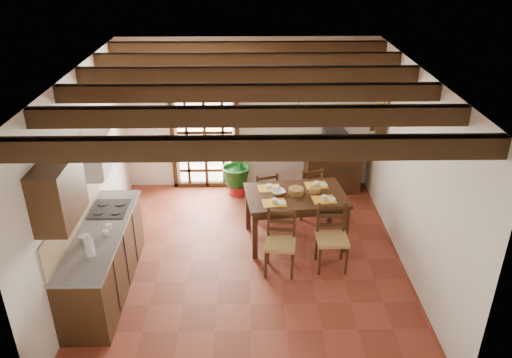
{
  "coord_description": "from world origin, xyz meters",
  "views": [
    {
      "loc": [
        -0.02,
        -6.11,
        4.38
      ],
      "look_at": [
        0.1,
        0.4,
        1.15
      ],
      "focal_mm": 35.0,
      "sensor_mm": 36.0,
      "label": 1
    }
  ],
  "objects_px": {
    "potted_plant": "(238,166)",
    "pendant_lamp": "(298,112)",
    "sideboard": "(332,170)",
    "chair_near_left": "(280,253)",
    "crt_tv": "(334,139)",
    "chair_near_right": "(331,249)",
    "chair_far_right": "(307,199)",
    "kitchen_counter": "(103,259)",
    "chair_far_left": "(264,202)",
    "dining_table": "(296,200)"
  },
  "relations": [
    {
      "from": "crt_tv",
      "to": "pendant_lamp",
      "type": "xyz_separation_m",
      "value": [
        -0.84,
        -1.56,
        1.05
      ]
    },
    {
      "from": "sideboard",
      "to": "potted_plant",
      "type": "relative_size",
      "value": 0.44
    },
    {
      "from": "dining_table",
      "to": "pendant_lamp",
      "type": "height_order",
      "value": "pendant_lamp"
    },
    {
      "from": "chair_near_right",
      "to": "chair_far_left",
      "type": "relative_size",
      "value": 1.1
    },
    {
      "from": "chair_far_left",
      "to": "sideboard",
      "type": "distance_m",
      "value": 1.61
    },
    {
      "from": "kitchen_counter",
      "to": "chair_far_left",
      "type": "xyz_separation_m",
      "value": [
        2.21,
        1.88,
        -0.2
      ]
    },
    {
      "from": "chair_near_left",
      "to": "potted_plant",
      "type": "bearing_deg",
      "value": 112.74
    },
    {
      "from": "chair_far_right",
      "to": "sideboard",
      "type": "relative_size",
      "value": 0.92
    },
    {
      "from": "chair_near_left",
      "to": "potted_plant",
      "type": "distance_m",
      "value": 2.47
    },
    {
      "from": "chair_near_right",
      "to": "chair_far_left",
      "type": "xyz_separation_m",
      "value": [
        -0.92,
        1.44,
        -0.03
      ]
    },
    {
      "from": "kitchen_counter",
      "to": "dining_table",
      "type": "height_order",
      "value": "kitchen_counter"
    },
    {
      "from": "chair_near_left",
      "to": "crt_tv",
      "type": "height_order",
      "value": "crt_tv"
    },
    {
      "from": "chair_far_left",
      "to": "chair_near_right",
      "type": "bearing_deg",
      "value": 106.48
    },
    {
      "from": "chair_near_right",
      "to": "crt_tv",
      "type": "bearing_deg",
      "value": 80.82
    },
    {
      "from": "chair_far_left",
      "to": "chair_far_right",
      "type": "relative_size",
      "value": 0.94
    },
    {
      "from": "kitchen_counter",
      "to": "chair_near_right",
      "type": "relative_size",
      "value": 2.36
    },
    {
      "from": "sideboard",
      "to": "pendant_lamp",
      "type": "xyz_separation_m",
      "value": [
        -0.84,
        -1.57,
        1.66
      ]
    },
    {
      "from": "kitchen_counter",
      "to": "potted_plant",
      "type": "distance_m",
      "value": 3.24
    },
    {
      "from": "chair_near_left",
      "to": "chair_far_left",
      "type": "distance_m",
      "value": 1.53
    },
    {
      "from": "chair_near_right",
      "to": "sideboard",
      "type": "relative_size",
      "value": 0.96
    },
    {
      "from": "kitchen_counter",
      "to": "chair_near_right",
      "type": "bearing_deg",
      "value": 8.02
    },
    {
      "from": "kitchen_counter",
      "to": "chair_far_right",
      "type": "bearing_deg",
      "value": 33.63
    },
    {
      "from": "chair_near_left",
      "to": "chair_far_left",
      "type": "height_order",
      "value": "chair_near_left"
    },
    {
      "from": "potted_plant",
      "to": "pendant_lamp",
      "type": "bearing_deg",
      "value": -58.18
    },
    {
      "from": "chair_near_right",
      "to": "crt_tv",
      "type": "distance_m",
      "value": 2.52
    },
    {
      "from": "kitchen_counter",
      "to": "chair_far_right",
      "type": "height_order",
      "value": "kitchen_counter"
    },
    {
      "from": "sideboard",
      "to": "crt_tv",
      "type": "xyz_separation_m",
      "value": [
        0.0,
        -0.01,
        0.61
      ]
    },
    {
      "from": "potted_plant",
      "to": "chair_far_left",
      "type": "bearing_deg",
      "value": -61.89
    },
    {
      "from": "potted_plant",
      "to": "pendant_lamp",
      "type": "distance_m",
      "value": 2.29
    },
    {
      "from": "chair_near_left",
      "to": "chair_far_right",
      "type": "xyz_separation_m",
      "value": [
        0.57,
        1.61,
        -0.0
      ]
    },
    {
      "from": "chair_near_right",
      "to": "potted_plant",
      "type": "relative_size",
      "value": 0.42
    },
    {
      "from": "chair_far_right",
      "to": "pendant_lamp",
      "type": "bearing_deg",
      "value": 48.51
    },
    {
      "from": "chair_far_right",
      "to": "pendant_lamp",
      "type": "distance_m",
      "value": 1.95
    },
    {
      "from": "chair_near_right",
      "to": "sideboard",
      "type": "distance_m",
      "value": 2.42
    },
    {
      "from": "dining_table",
      "to": "potted_plant",
      "type": "bearing_deg",
      "value": 113.56
    },
    {
      "from": "chair_near_left",
      "to": "pendant_lamp",
      "type": "xyz_separation_m",
      "value": [
        0.28,
        0.9,
        1.79
      ]
    },
    {
      "from": "sideboard",
      "to": "chair_far_left",
      "type": "bearing_deg",
      "value": -146.77
    },
    {
      "from": "crt_tv",
      "to": "pendant_lamp",
      "type": "distance_m",
      "value": 2.06
    },
    {
      "from": "potted_plant",
      "to": "pendant_lamp",
      "type": "xyz_separation_m",
      "value": [
        0.91,
        -1.47,
        1.51
      ]
    },
    {
      "from": "chair_near_left",
      "to": "pendant_lamp",
      "type": "bearing_deg",
      "value": 80.64
    },
    {
      "from": "chair_far_left",
      "to": "chair_far_right",
      "type": "xyz_separation_m",
      "value": [
        0.74,
        0.09,
        0.02
      ]
    },
    {
      "from": "kitchen_counter",
      "to": "potted_plant",
      "type": "xyz_separation_m",
      "value": [
        1.75,
        2.73,
        0.1
      ]
    },
    {
      "from": "chair_near_right",
      "to": "chair_far_right",
      "type": "distance_m",
      "value": 1.53
    },
    {
      "from": "sideboard",
      "to": "pendant_lamp",
      "type": "distance_m",
      "value": 2.43
    },
    {
      "from": "chair_near_right",
      "to": "chair_far_right",
      "type": "xyz_separation_m",
      "value": [
        -0.17,
        1.52,
        -0.01
      ]
    },
    {
      "from": "chair_far_left",
      "to": "kitchen_counter",
      "type": "bearing_deg",
      "value": 24.29
    },
    {
      "from": "chair_far_right",
      "to": "potted_plant",
      "type": "relative_size",
      "value": 0.4
    },
    {
      "from": "chair_near_left",
      "to": "pendant_lamp",
      "type": "relative_size",
      "value": 1.1
    },
    {
      "from": "potted_plant",
      "to": "chair_near_left",
      "type": "bearing_deg",
      "value": -75.12
    },
    {
      "from": "kitchen_counter",
      "to": "chair_far_left",
      "type": "bearing_deg",
      "value": 40.4
    }
  ]
}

